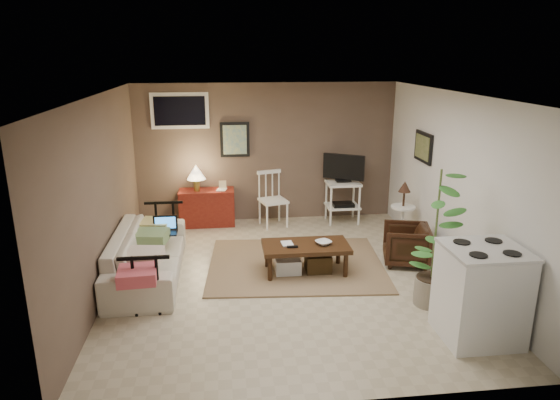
{
  "coord_description": "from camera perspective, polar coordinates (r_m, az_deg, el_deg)",
  "views": [
    {
      "loc": [
        -0.77,
        -6.03,
        2.88
      ],
      "look_at": [
        -0.02,
        0.35,
        0.98
      ],
      "focal_mm": 32.0,
      "sensor_mm": 36.0,
      "label": 1
    }
  ],
  "objects": [
    {
      "name": "tv_stand",
      "position": [
        8.72,
        7.23,
        1.5
      ],
      "size": [
        0.65,
        0.47,
        1.21
      ],
      "color": "white",
      "rests_on": "floor"
    },
    {
      "name": "floor",
      "position": [
        6.72,
        0.53,
        -8.86
      ],
      "size": [
        5.0,
        5.0,
        0.0
      ],
      "primitive_type": "plane",
      "color": "#C1B293",
      "rests_on": "ground"
    },
    {
      "name": "sofa_pillows",
      "position": [
        6.55,
        -14.88,
        -5.19
      ],
      "size": [
        0.42,
        2.06,
        0.15
      ],
      "primitive_type": null,
      "color": "beige",
      "rests_on": "sofa"
    },
    {
      "name": "rug",
      "position": [
        7.09,
        1.83,
        -7.36
      ],
      "size": [
        2.56,
        2.12,
        0.02
      ],
      "primitive_type": "cube",
      "rotation": [
        0.0,
        0.0,
        -0.08
      ],
      "color": "#8B6A51",
      "rests_on": "floor"
    },
    {
      "name": "sofa",
      "position": [
        6.83,
        -14.98,
        -5.18
      ],
      "size": [
        0.63,
        2.17,
        0.85
      ],
      "primitive_type": "imported",
      "rotation": [
        0.0,
        0.0,
        1.57
      ],
      "color": "beige",
      "rests_on": "floor"
    },
    {
      "name": "bowl",
      "position": [
        6.69,
        5.01,
        -4.26
      ],
      "size": [
        0.21,
        0.13,
        0.2
      ],
      "primitive_type": "imported",
      "rotation": [
        0.0,
        0.0,
        0.44
      ],
      "color": "#381E0F",
      "rests_on": "coffee_table"
    },
    {
      "name": "book_console",
      "position": [
        8.56,
        -7.21,
        1.8
      ],
      "size": [
        0.16,
        0.05,
        0.21
      ],
      "primitive_type": "imported",
      "rotation": [
        0.0,
        0.0,
        -0.23
      ],
      "color": "#381E0F",
      "rests_on": "red_console"
    },
    {
      "name": "art_back",
      "position": [
        8.62,
        -5.18,
        6.89
      ],
      "size": [
        0.5,
        0.03,
        0.6
      ],
      "primitive_type": "cube",
      "color": "black"
    },
    {
      "name": "sofa_end_rails",
      "position": [
        6.83,
        -13.9,
        -5.63
      ],
      "size": [
        0.58,
        2.16,
        0.73
      ],
      "primitive_type": null,
      "color": "black",
      "rests_on": "floor"
    },
    {
      "name": "window",
      "position": [
        8.58,
        -11.38,
        9.96
      ],
      "size": [
        0.96,
        0.03,
        0.6
      ],
      "primitive_type": "cube",
      "color": "white"
    },
    {
      "name": "red_console",
      "position": [
        8.68,
        -8.45,
        -0.47
      ],
      "size": [
        0.93,
        0.42,
        1.08
      ],
      "color": "maroon",
      "rests_on": "floor"
    },
    {
      "name": "book_table",
      "position": [
        6.65,
        0.19,
        -4.31
      ],
      "size": [
        0.15,
        0.03,
        0.2
      ],
      "primitive_type": "imported",
      "rotation": [
        0.0,
        0.0,
        0.07
      ],
      "color": "#381E0F",
      "rests_on": "coffee_table"
    },
    {
      "name": "side_table",
      "position": [
        7.92,
        13.91,
        -0.57
      ],
      "size": [
        0.37,
        0.37,
        1.0
      ],
      "color": "white",
      "rests_on": "floor"
    },
    {
      "name": "stove",
      "position": [
        5.61,
        21.94,
        -9.86
      ],
      "size": [
        0.78,
        0.72,
        1.02
      ],
      "color": "white",
      "rests_on": "floor"
    },
    {
      "name": "armchair",
      "position": [
        7.26,
        14.22,
        -4.76
      ],
      "size": [
        0.7,
        0.73,
        0.62
      ],
      "primitive_type": "imported",
      "rotation": [
        0.0,
        0.0,
        -1.83
      ],
      "color": "black",
      "rests_on": "floor"
    },
    {
      "name": "coffee_table",
      "position": [
        6.77,
        2.87,
        -6.43
      ],
      "size": [
        1.16,
        0.61,
        0.44
      ],
      "color": "#381E0F",
      "rests_on": "floor"
    },
    {
      "name": "spindle_chair",
      "position": [
        8.54,
        -0.83,
        -0.08
      ],
      "size": [
        0.52,
        0.52,
        0.94
      ],
      "color": "white",
      "rests_on": "floor"
    },
    {
      "name": "art_right",
      "position": [
        7.8,
        16.07,
        5.82
      ],
      "size": [
        0.03,
        0.6,
        0.45
      ],
      "primitive_type": "cube",
      "color": "black"
    },
    {
      "name": "laptop",
      "position": [
        7.1,
        -12.98,
        -3.11
      ],
      "size": [
        0.33,
        0.24,
        0.23
      ],
      "color": "black",
      "rests_on": "sofa"
    },
    {
      "name": "potted_plant",
      "position": [
        5.98,
        17.36,
        -3.71
      ],
      "size": [
        0.42,
        0.42,
        1.67
      ],
      "color": "gray",
      "rests_on": "floor"
    }
  ]
}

